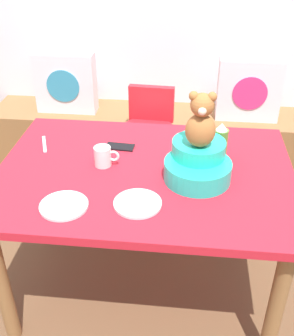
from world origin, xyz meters
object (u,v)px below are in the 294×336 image
ketchup_bottle (220,142)px  coffee_mug (103,156)px  dinner_plate_near (64,206)px  cell_phone (120,147)px  pillow_floral_right (249,90)px  infant_seat_teal (198,163)px  dining_table (145,187)px  pillow_floral_left (66,83)px  dinner_plate_far (138,203)px  highchair (148,132)px  teddy_bear (201,121)px

ketchup_bottle → coffee_mug: (-0.55, -0.13, -0.04)m
dinner_plate_near → cell_phone: dinner_plate_near is taller
dinner_plate_near → cell_phone: size_ratio=1.39×
pillow_floral_right → cell_phone: size_ratio=3.06×
infant_seat_teal → coffee_mug: size_ratio=2.75×
ketchup_bottle → cell_phone: size_ratio=1.28×
pillow_floral_right → ketchup_bottle: bearing=-103.6°
dining_table → dinner_plate_near: bearing=-133.8°
pillow_floral_left → cell_phone: bearing=-60.7°
infant_seat_teal → dinner_plate_far: 0.34m
pillow_floral_left → dinner_plate_far: size_ratio=2.20×
pillow_floral_left → highchair: (0.66, -0.42, -0.16)m
dining_table → dinner_plate_near: size_ratio=6.91×
highchair → dinner_plate_far: bearing=-86.4°
dining_table → cell_phone: cell_phone is taller
pillow_floral_left → coffee_mug: 1.31m
pillow_floral_left → coffee_mug: size_ratio=3.67×
teddy_bear → ketchup_bottle: 0.29m
pillow_floral_left → coffee_mug: (0.52, -1.19, 0.11)m
coffee_mug → cell_phone: coffee_mug is taller
teddy_bear → coffee_mug: (-0.44, 0.06, -0.23)m
highchair → coffee_mug: (-0.13, -0.78, 0.27)m
dinner_plate_far → cell_phone: bearing=108.0°
coffee_mug → dinner_plate_near: size_ratio=0.60×
infant_seat_teal → dinner_plate_near: (-0.54, -0.28, -0.07)m
teddy_bear → coffee_mug: bearing=172.9°
infant_seat_teal → teddy_bear: bearing=-90.0°
coffee_mug → infant_seat_teal: bearing=-7.1°
ketchup_bottle → highchair: bearing=122.4°
dining_table → infant_seat_teal: 0.29m
pillow_floral_right → ketchup_bottle: 1.11m
dining_table → dinner_plate_far: 0.28m
dining_table → dinner_plate_far: dinner_plate_far is taller
dining_table → cell_phone: size_ratio=9.59×
dining_table → coffee_mug: coffee_mug is taller
coffee_mug → dinner_plate_near: (-0.10, -0.34, -0.04)m
pillow_floral_left → cell_phone: size_ratio=3.06×
highchair → infant_seat_teal: 0.93m
infant_seat_teal → ketchup_bottle: (0.11, 0.18, 0.02)m
teddy_bear → dinner_plate_far: bearing=-135.4°
highchair → cell_phone: bearing=-97.8°
pillow_floral_left → dining_table: 1.42m
infant_seat_teal → coffee_mug: (-0.44, 0.05, -0.02)m
dining_table → cell_phone: (-0.15, 0.20, 0.10)m
infant_seat_teal → cell_phone: (-0.39, 0.23, -0.07)m
infant_seat_teal → dinner_plate_far: bearing=-135.4°
pillow_floral_right → dinner_plate_far: pillow_floral_right is taller
pillow_floral_right → dinner_plate_near: pillow_floral_right is taller
ketchup_bottle → cell_phone: bearing=174.7°
cell_phone → dinner_plate_near: bearing=167.7°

